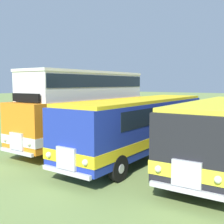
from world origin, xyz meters
name	(u,v)px	position (x,y,z in m)	size (l,w,h in m)	color
bus_first_in_row	(86,105)	(-15.93, -0.04, 2.47)	(2.66, 9.83, 4.49)	orange
bus_second_in_row	(142,122)	(-11.95, -0.31, 1.76)	(2.68, 11.13, 2.99)	#1E339E
bus_third_in_row	(223,129)	(-7.97, -0.13, 1.75)	(2.80, 9.99, 2.99)	black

